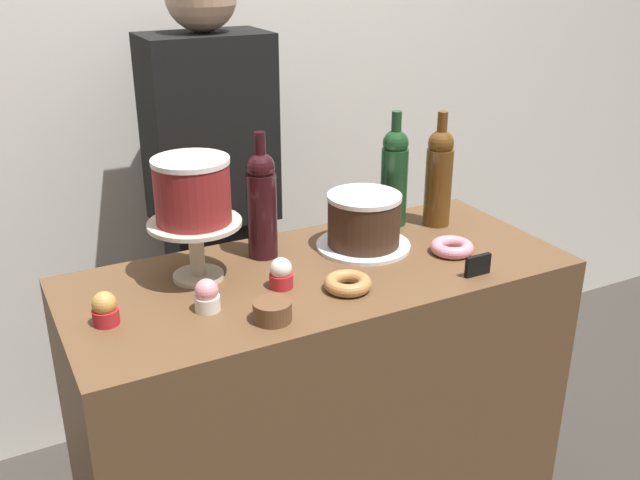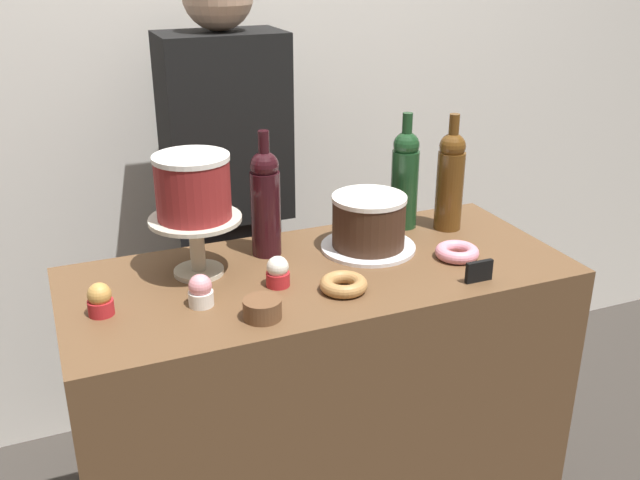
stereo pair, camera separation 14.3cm
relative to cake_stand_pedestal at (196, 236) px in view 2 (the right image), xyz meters
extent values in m
cube|color=silver|center=(0.28, 0.75, 0.31)|extent=(6.00, 0.05, 2.60)
cube|color=brown|center=(0.28, -0.09, -0.54)|extent=(1.25, 0.54, 0.89)
cylinder|color=beige|center=(0.00, 0.00, -0.09)|extent=(0.12, 0.12, 0.01)
cylinder|color=beige|center=(0.00, 0.00, -0.03)|extent=(0.04, 0.04, 0.13)
cylinder|color=beige|center=(0.00, 0.00, 0.04)|extent=(0.22, 0.22, 0.01)
cylinder|color=maroon|center=(0.00, 0.00, 0.12)|extent=(0.18, 0.18, 0.14)
cylinder|color=white|center=(0.00, 0.00, 0.19)|extent=(0.18, 0.18, 0.01)
cylinder|color=white|center=(0.45, -0.02, -0.09)|extent=(0.25, 0.25, 0.01)
cylinder|color=#3D2619|center=(0.45, -0.02, -0.03)|extent=(0.19, 0.19, 0.12)
cylinder|color=white|center=(0.45, -0.02, 0.04)|extent=(0.19, 0.19, 0.01)
cylinder|color=black|center=(0.19, 0.05, 0.01)|extent=(0.08, 0.08, 0.22)
sphere|color=black|center=(0.19, 0.05, 0.14)|extent=(0.07, 0.07, 0.07)
cylinder|color=black|center=(0.19, 0.05, 0.19)|extent=(0.03, 0.03, 0.08)
cylinder|color=#193D1E|center=(0.61, 0.09, 0.01)|extent=(0.08, 0.08, 0.22)
sphere|color=#193D1E|center=(0.61, 0.09, 0.14)|extent=(0.07, 0.07, 0.07)
cylinder|color=#193D1E|center=(0.61, 0.09, 0.19)|extent=(0.03, 0.03, 0.08)
cylinder|color=#5B3814|center=(0.72, 0.03, 0.01)|extent=(0.08, 0.08, 0.22)
sphere|color=#5B3814|center=(0.72, 0.03, 0.14)|extent=(0.07, 0.07, 0.07)
cylinder|color=#5B3814|center=(0.72, 0.03, 0.19)|extent=(0.03, 0.03, 0.08)
cylinder|color=red|center=(0.16, -0.14, -0.08)|extent=(0.06, 0.06, 0.03)
sphere|color=white|center=(0.16, -0.14, -0.05)|extent=(0.05, 0.05, 0.05)
cylinder|color=red|center=(-0.24, -0.12, -0.08)|extent=(0.06, 0.06, 0.03)
sphere|color=#CC9347|center=(-0.24, -0.12, -0.05)|extent=(0.05, 0.05, 0.05)
cylinder|color=white|center=(-0.03, -0.16, -0.08)|extent=(0.06, 0.06, 0.03)
sphere|color=pink|center=(-0.03, -0.16, -0.05)|extent=(0.05, 0.05, 0.05)
torus|color=pink|center=(0.63, -0.16, -0.08)|extent=(0.11, 0.11, 0.03)
torus|color=#B27F47|center=(0.29, -0.22, -0.08)|extent=(0.11, 0.11, 0.03)
cylinder|color=brown|center=(0.07, -0.27, -0.09)|extent=(0.08, 0.08, 0.01)
cylinder|color=brown|center=(0.07, -0.27, -0.08)|extent=(0.08, 0.08, 0.01)
cylinder|color=brown|center=(0.07, -0.27, -0.07)|extent=(0.08, 0.08, 0.01)
cylinder|color=brown|center=(0.07, -0.27, -0.06)|extent=(0.08, 0.08, 0.01)
cube|color=black|center=(0.61, -0.30, -0.07)|extent=(0.07, 0.01, 0.05)
cube|color=black|center=(0.20, 0.46, -0.56)|extent=(0.28, 0.18, 0.85)
cube|color=black|center=(0.20, 0.46, 0.14)|extent=(0.36, 0.22, 0.55)
camera|label=1|loc=(-0.46, -1.51, 0.65)|focal=40.15mm
camera|label=2|loc=(-0.33, -1.57, 0.65)|focal=40.15mm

